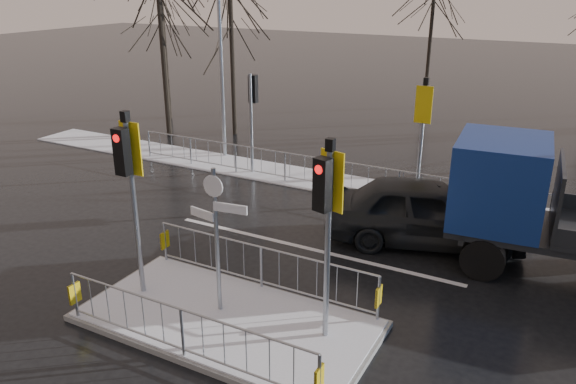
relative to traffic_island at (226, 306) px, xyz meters
The scene contains 11 objects.
ground 0.39m from the traffic_island, 42.90° to the right, with size 120.00×120.00×0.00m, color black.
snow_verge 8.60m from the traffic_island, 89.92° to the left, with size 30.00×2.00×0.04m, color white.
lane_markings 0.52m from the traffic_island, 88.07° to the right, with size 8.00×11.38×0.01m.
traffic_island is the anchor object (origin of this frame).
far_kerb_fixtures 8.11m from the traffic_island, 87.84° to the left, with size 18.00×0.65×3.83m.
car_far_lane 6.13m from the traffic_island, 65.82° to the left, with size 2.07×5.15×1.76m, color black.
flatbed_truck 7.61m from the traffic_island, 46.51° to the left, with size 6.87×2.96×3.11m.
tree_near_b 15.57m from the traffic_island, 122.60° to the left, with size 4.00×4.00×7.55m.
tree_near_c 18.84m from the traffic_island, 132.79° to the left, with size 3.50×3.50×6.61m.
tree_far_a 22.52m from the traffic_island, 95.17° to the left, with size 3.75×3.75×7.08m.
street_lamp_left 12.17m from the traffic_island, 124.07° to the left, with size 1.25×0.18×8.20m.
Camera 1 is at (5.66, -7.95, 6.57)m, focal length 35.00 mm.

